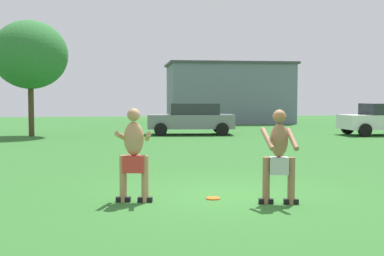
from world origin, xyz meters
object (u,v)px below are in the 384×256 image
Objects in this scene: player_with_cap at (279,152)px; tree_right_field at (30,55)px; car_gray_mid_lot at (192,118)px; player_in_red at (134,153)px; frisbee at (213,198)px.

tree_right_field is (-7.23, 16.40, 3.00)m from player_with_cap.
car_gray_mid_lot is at bearing 87.84° from player_with_cap.
player_with_cap is 0.99× the size of player_in_red.
car_gray_mid_lot is at bearing 0.40° from tree_right_field.
tree_right_field reaches higher than player_with_cap.
player_in_red reaches higher than frisbee.
player_with_cap is 0.38× the size of car_gray_mid_lot.
tree_right_field is (-7.85, -0.06, 3.09)m from car_gray_mid_lot.
player_in_red is 16.25m from car_gray_mid_lot.
player_in_red reaches higher than player_with_cap.
player_in_red is (-2.53, 0.51, -0.02)m from player_with_cap.
player_in_red is 16.85m from tree_right_field.
car_gray_mid_lot is (0.62, 16.46, -0.09)m from player_with_cap.
frisbee is (1.46, 0.07, -0.88)m from player_in_red.
player_in_red is 0.38× the size of car_gray_mid_lot.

